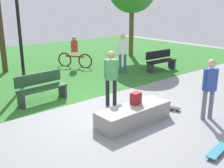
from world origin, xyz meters
name	(u,v)px	position (x,y,z in m)	size (l,w,h in m)	color
ground_plane	(100,112)	(0.00, 0.00, 0.00)	(28.00, 28.00, 0.00)	gray
grass_lawn	(7,67)	(0.00, 7.55, 0.00)	(26.60, 12.91, 0.01)	#2D6B28
concrete_ledge	(134,114)	(0.27, -1.11, 0.22)	(2.14, 0.71, 0.44)	gray
backpack_on_ledge	(136,98)	(0.44, -1.00, 0.60)	(0.28, 0.20, 0.32)	maroon
skater_performing_trick	(210,85)	(1.95, -2.22, 0.96)	(0.40, 0.31, 1.66)	slate
skater_watching	(111,74)	(0.60, 0.22, 0.99)	(0.38, 0.34, 1.70)	black
skateboard_by_ledge	(218,151)	(0.53, -3.36, 0.06)	(0.82, 0.31, 0.08)	teal
skateboard_spare	(166,107)	(1.68, -1.07, 0.06)	(0.45, 0.82, 0.08)	black
park_bench_near_path	(161,60)	(5.29, 2.25, 0.48)	(1.62, 0.53, 0.91)	black
park_bench_center_lawn	(41,87)	(-0.87, 1.92, 0.48)	(1.63, 0.57, 0.91)	#1E4223
lamp_post	(17,7)	(-0.61, 3.96, 2.89)	(0.28, 0.28, 4.84)	black
pedestrian_with_backpack	(123,49)	(3.63, 3.06, 1.06)	(0.44, 0.45, 1.75)	#3F5184
cyclist_on_bicycle	(75,54)	(2.57, 5.38, 0.63)	(1.02, 1.57, 1.52)	black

